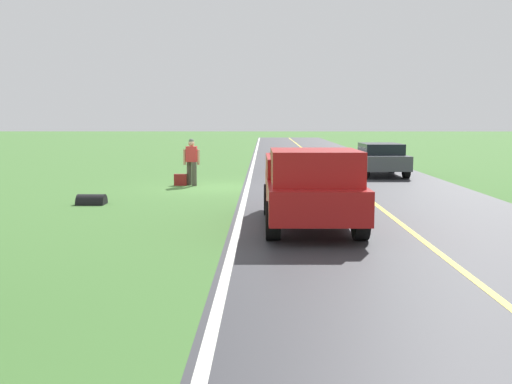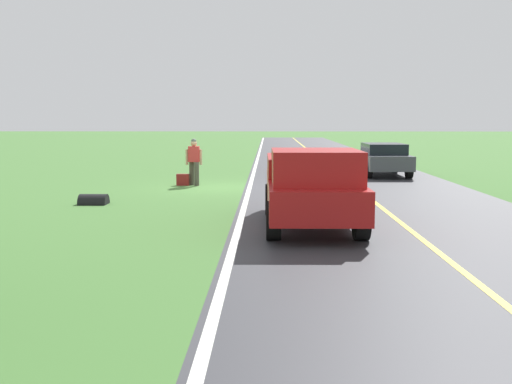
# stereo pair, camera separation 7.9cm
# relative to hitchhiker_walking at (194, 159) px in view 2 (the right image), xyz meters

# --- Properties ---
(ground_plane) EXTENTS (200.00, 200.00, 0.00)m
(ground_plane) POSITION_rel_hitchhiker_walking_xyz_m (-0.98, 0.65, -0.98)
(ground_plane) COLOR #427033
(road_surface) EXTENTS (8.07, 120.00, 0.00)m
(road_surface) POSITION_rel_hitchhiker_walking_xyz_m (-5.95, 0.65, -0.98)
(road_surface) COLOR #333338
(road_surface) RESTS_ON ground
(lane_edge_line) EXTENTS (0.16, 117.60, 0.00)m
(lane_edge_line) POSITION_rel_hitchhiker_walking_xyz_m (-2.09, 0.65, -0.98)
(lane_edge_line) COLOR silver
(lane_edge_line) RESTS_ON ground
(lane_centre_line) EXTENTS (0.14, 117.60, 0.00)m
(lane_centre_line) POSITION_rel_hitchhiker_walking_xyz_m (-5.95, 0.65, -0.98)
(lane_centre_line) COLOR gold
(lane_centre_line) RESTS_ON ground
(hitchhiker_walking) EXTENTS (0.62, 0.51, 1.75)m
(hitchhiker_walking) POSITION_rel_hitchhiker_walking_xyz_m (0.00, 0.00, 0.00)
(hitchhiker_walking) COLOR #4C473D
(hitchhiker_walking) RESTS_ON ground
(suitcase_carried) EXTENTS (0.46, 0.21, 0.43)m
(suitcase_carried) POSITION_rel_hitchhiker_walking_xyz_m (0.42, 0.07, -0.77)
(suitcase_carried) COLOR maroon
(suitcase_carried) RESTS_ON ground
(pickup_truck_passing) EXTENTS (2.14, 5.42, 1.82)m
(pickup_truck_passing) POSITION_rel_hitchhiker_walking_xyz_m (-3.77, 8.93, -0.01)
(pickup_truck_passing) COLOR #B21919
(pickup_truck_passing) RESTS_ON ground
(sedan_near_oncoming) EXTENTS (1.97, 4.42, 1.41)m
(sedan_near_oncoming) POSITION_rel_hitchhiker_walking_xyz_m (-7.79, -4.21, -0.23)
(sedan_near_oncoming) COLOR #4C5156
(sedan_near_oncoming) RESTS_ON ground
(drainage_culvert) EXTENTS (0.80, 0.60, 0.60)m
(drainage_culvert) POSITION_rel_hitchhiker_walking_xyz_m (2.32, 5.18, -0.98)
(drainage_culvert) COLOR black
(drainage_culvert) RESTS_ON ground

